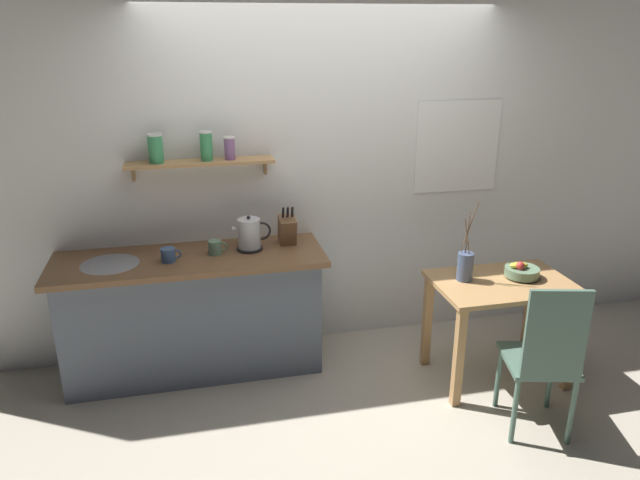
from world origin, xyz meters
TOP-DOWN VIEW (x-y plane):
  - ground_plane at (0.00, 0.00)m, footprint 14.00×14.00m
  - back_wall at (0.20, 0.65)m, footprint 6.80×0.11m
  - kitchen_counter at (-1.00, 0.32)m, footprint 1.83×0.63m
  - wall_shelf at (-0.91, 0.49)m, footprint 1.00×0.20m
  - dining_table at (1.05, -0.24)m, footprint 0.92×0.62m
  - dining_chair_near at (0.99, -0.88)m, footprint 0.48×0.51m
  - fruit_bowl at (1.20, -0.22)m, footprint 0.23×0.23m
  - twig_vase at (0.81, -0.17)m, footprint 0.11×0.11m
  - electric_kettle at (-0.58, 0.34)m, footprint 0.27×0.18m
  - knife_block at (-0.31, 0.40)m, footprint 0.12×0.17m
  - coffee_mug_by_sink at (-1.13, 0.24)m, footprint 0.13×0.09m
  - coffee_mug_spare at (-0.82, 0.31)m, footprint 0.13×0.09m

SIDE VIEW (x-z plane):
  - ground_plane at x=0.00m, z-range 0.00..0.00m
  - kitchen_counter at x=-1.00m, z-range 0.01..0.89m
  - dining_chair_near at x=0.99m, z-range 0.04..1.05m
  - dining_table at x=1.05m, z-range 0.23..0.97m
  - fruit_bowl at x=1.20m, z-range 0.72..0.85m
  - twig_vase at x=0.81m, z-range 0.56..1.12m
  - coffee_mug_by_sink at x=-1.13m, z-range 0.89..0.98m
  - coffee_mug_spare at x=-0.82m, z-range 0.89..0.98m
  - knife_block at x=-0.31m, z-range 0.85..1.14m
  - electric_kettle at x=-0.58m, z-range 0.87..1.12m
  - back_wall at x=0.20m, z-range 0.00..2.70m
  - wall_shelf at x=-0.91m, z-range 1.37..1.70m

